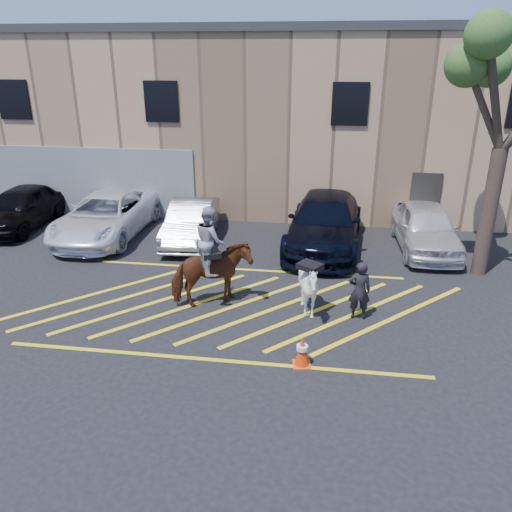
# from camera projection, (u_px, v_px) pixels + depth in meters

# --- Properties ---
(ground) EXTENTS (90.00, 90.00, 0.00)m
(ground) POSITION_uv_depth(u_px,v_px,m) (235.00, 302.00, 13.54)
(ground) COLOR black
(ground) RESTS_ON ground
(car_black_suv) EXTENTS (2.02, 4.70, 1.58)m
(car_black_suv) POSITION_uv_depth(u_px,v_px,m) (21.00, 207.00, 19.16)
(car_black_suv) COLOR black
(car_black_suv) RESTS_ON ground
(car_white_pickup) EXTENTS (2.58, 5.56, 1.54)m
(car_white_pickup) POSITION_uv_depth(u_px,v_px,m) (106.00, 216.00, 18.19)
(car_white_pickup) COLOR white
(car_white_pickup) RESTS_ON ground
(car_silver_sedan) EXTENTS (1.80, 4.37, 1.41)m
(car_silver_sedan) POSITION_uv_depth(u_px,v_px,m) (191.00, 221.00, 17.81)
(car_silver_sedan) COLOR #989FA6
(car_silver_sedan) RESTS_ON ground
(car_blue_suv) EXTENTS (2.83, 6.10, 1.72)m
(car_blue_suv) POSITION_uv_depth(u_px,v_px,m) (325.00, 222.00, 17.27)
(car_blue_suv) COLOR black
(car_blue_suv) RESTS_ON ground
(car_white_suv) EXTENTS (2.00, 4.66, 1.57)m
(car_white_suv) POSITION_uv_depth(u_px,v_px,m) (426.00, 227.00, 16.94)
(car_white_suv) COLOR silver
(car_white_suv) RESTS_ON ground
(handler) EXTENTS (0.59, 0.41, 1.54)m
(handler) POSITION_uv_depth(u_px,v_px,m) (359.00, 290.00, 12.46)
(handler) COLOR black
(handler) RESTS_ON ground
(warehouse) EXTENTS (32.42, 10.20, 7.30)m
(warehouse) POSITION_uv_depth(u_px,v_px,m) (279.00, 114.00, 23.18)
(warehouse) COLOR tan
(warehouse) RESTS_ON ground
(hatching_zone) EXTENTS (12.60, 5.12, 0.01)m
(hatching_zone) POSITION_uv_depth(u_px,v_px,m) (233.00, 307.00, 13.27)
(hatching_zone) COLOR yellow
(hatching_zone) RESTS_ON ground
(mounted_bay) EXTENTS (2.27, 1.78, 2.73)m
(mounted_bay) POSITION_uv_depth(u_px,v_px,m) (211.00, 267.00, 13.00)
(mounted_bay) COLOR #5B2315
(mounted_bay) RESTS_ON ground
(saddled_white) EXTENTS (1.76, 1.81, 1.51)m
(saddled_white) POSITION_uv_depth(u_px,v_px,m) (309.00, 287.00, 12.64)
(saddled_white) COLOR white
(saddled_white) RESTS_ON ground
(traffic_cone) EXTENTS (0.44, 0.44, 0.73)m
(traffic_cone) POSITION_uv_depth(u_px,v_px,m) (302.00, 351.00, 10.66)
(traffic_cone) COLOR #FF580A
(traffic_cone) RESTS_ON ground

